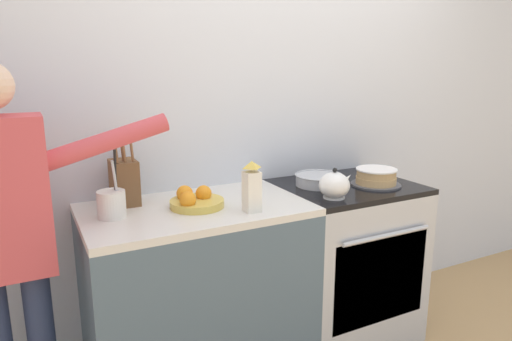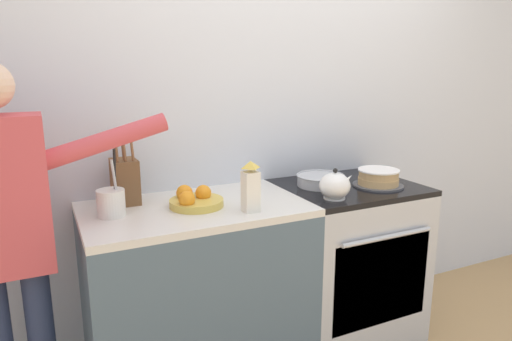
{
  "view_description": "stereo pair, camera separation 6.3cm",
  "coord_description": "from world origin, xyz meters",
  "px_view_note": "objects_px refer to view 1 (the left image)",
  "views": [
    {
      "loc": [
        -1.35,
        -1.67,
        1.58
      ],
      "look_at": [
        -0.33,
        0.29,
        1.08
      ],
      "focal_mm": 32.0,
      "sensor_mm": 36.0,
      "label": 1
    },
    {
      "loc": [
        -1.29,
        -1.7,
        1.58
      ],
      "look_at": [
        -0.33,
        0.29,
        1.08
      ],
      "focal_mm": 32.0,
      "sensor_mm": 36.0,
      "label": 2
    }
  ],
  "objects_px": {
    "mixing_bowl": "(319,180)",
    "layer_cake": "(376,177)",
    "tea_kettle": "(335,185)",
    "knife_block": "(124,182)",
    "stove_range": "(344,260)",
    "fruit_bowl": "(195,200)",
    "milk_carton": "(252,188)",
    "person_baker": "(8,229)",
    "utensil_crock": "(112,203)"
  },
  "relations": [
    {
      "from": "tea_kettle",
      "to": "person_baker",
      "type": "relative_size",
      "value": 0.12
    },
    {
      "from": "stove_range",
      "to": "fruit_bowl",
      "type": "distance_m",
      "value": 1.04
    },
    {
      "from": "layer_cake",
      "to": "mixing_bowl",
      "type": "distance_m",
      "value": 0.32
    },
    {
      "from": "mixing_bowl",
      "to": "knife_block",
      "type": "distance_m",
      "value": 1.06
    },
    {
      "from": "fruit_bowl",
      "to": "person_baker",
      "type": "distance_m",
      "value": 0.79
    },
    {
      "from": "mixing_bowl",
      "to": "knife_block",
      "type": "height_order",
      "value": "knife_block"
    },
    {
      "from": "knife_block",
      "to": "fruit_bowl",
      "type": "xyz_separation_m",
      "value": [
        0.29,
        -0.2,
        -0.08
      ]
    },
    {
      "from": "layer_cake",
      "to": "milk_carton",
      "type": "height_order",
      "value": "milk_carton"
    },
    {
      "from": "fruit_bowl",
      "to": "mixing_bowl",
      "type": "bearing_deg",
      "value": 4.68
    },
    {
      "from": "tea_kettle",
      "to": "fruit_bowl",
      "type": "relative_size",
      "value": 0.75
    },
    {
      "from": "stove_range",
      "to": "fruit_bowl",
      "type": "relative_size",
      "value": 3.58
    },
    {
      "from": "utensil_crock",
      "to": "milk_carton",
      "type": "relative_size",
      "value": 1.29
    },
    {
      "from": "mixing_bowl",
      "to": "milk_carton",
      "type": "bearing_deg",
      "value": -155.79
    },
    {
      "from": "layer_cake",
      "to": "fruit_bowl",
      "type": "height_order",
      "value": "same"
    },
    {
      "from": "mixing_bowl",
      "to": "fruit_bowl",
      "type": "distance_m",
      "value": 0.76
    },
    {
      "from": "stove_range",
      "to": "utensil_crock",
      "type": "height_order",
      "value": "utensil_crock"
    },
    {
      "from": "person_baker",
      "to": "layer_cake",
      "type": "bearing_deg",
      "value": 3.22
    },
    {
      "from": "person_baker",
      "to": "milk_carton",
      "type": "bearing_deg",
      "value": -3.8
    },
    {
      "from": "utensil_crock",
      "to": "fruit_bowl",
      "type": "xyz_separation_m",
      "value": [
        0.38,
        -0.02,
        -0.03
      ]
    },
    {
      "from": "stove_range",
      "to": "tea_kettle",
      "type": "height_order",
      "value": "tea_kettle"
    },
    {
      "from": "mixing_bowl",
      "to": "utensil_crock",
      "type": "height_order",
      "value": "utensil_crock"
    },
    {
      "from": "mixing_bowl",
      "to": "milk_carton",
      "type": "height_order",
      "value": "milk_carton"
    },
    {
      "from": "stove_range",
      "to": "layer_cake",
      "type": "height_order",
      "value": "layer_cake"
    },
    {
      "from": "mixing_bowl",
      "to": "fruit_bowl",
      "type": "bearing_deg",
      "value": -175.32
    },
    {
      "from": "knife_block",
      "to": "tea_kettle",
      "type": "bearing_deg",
      "value": -21.62
    },
    {
      "from": "layer_cake",
      "to": "knife_block",
      "type": "xyz_separation_m",
      "value": [
        -1.33,
        0.29,
        0.07
      ]
    },
    {
      "from": "fruit_bowl",
      "to": "milk_carton",
      "type": "bearing_deg",
      "value": -41.38
    },
    {
      "from": "stove_range",
      "to": "milk_carton",
      "type": "relative_size",
      "value": 3.88
    },
    {
      "from": "mixing_bowl",
      "to": "fruit_bowl",
      "type": "height_order",
      "value": "fruit_bowl"
    },
    {
      "from": "tea_kettle",
      "to": "stove_range",
      "type": "bearing_deg",
      "value": 38.88
    },
    {
      "from": "utensil_crock",
      "to": "person_baker",
      "type": "bearing_deg",
      "value": -172.04
    },
    {
      "from": "mixing_bowl",
      "to": "layer_cake",
      "type": "bearing_deg",
      "value": -27.01
    },
    {
      "from": "tea_kettle",
      "to": "utensil_crock",
      "type": "bearing_deg",
      "value": 169.11
    },
    {
      "from": "milk_carton",
      "to": "utensil_crock",
      "type": "bearing_deg",
      "value": 160.68
    },
    {
      "from": "fruit_bowl",
      "to": "person_baker",
      "type": "bearing_deg",
      "value": -177.46
    },
    {
      "from": "knife_block",
      "to": "milk_carton",
      "type": "bearing_deg",
      "value": -37.94
    },
    {
      "from": "layer_cake",
      "to": "utensil_crock",
      "type": "bearing_deg",
      "value": 175.74
    },
    {
      "from": "tea_kettle",
      "to": "milk_carton",
      "type": "xyz_separation_m",
      "value": [
        -0.47,
        -0.0,
        0.05
      ]
    },
    {
      "from": "stove_range",
      "to": "utensil_crock",
      "type": "distance_m",
      "value": 1.4
    },
    {
      "from": "stove_range",
      "to": "knife_block",
      "type": "height_order",
      "value": "knife_block"
    },
    {
      "from": "stove_range",
      "to": "milk_carton",
      "type": "xyz_separation_m",
      "value": [
        -0.71,
        -0.19,
        0.58
      ]
    },
    {
      "from": "layer_cake",
      "to": "knife_block",
      "type": "height_order",
      "value": "knife_block"
    },
    {
      "from": "milk_carton",
      "to": "person_baker",
      "type": "height_order",
      "value": "person_baker"
    },
    {
      "from": "stove_range",
      "to": "knife_block",
      "type": "bearing_deg",
      "value": 170.78
    },
    {
      "from": "mixing_bowl",
      "to": "tea_kettle",
      "type": "bearing_deg",
      "value": -107.4
    },
    {
      "from": "stove_range",
      "to": "person_baker",
      "type": "distance_m",
      "value": 1.77
    },
    {
      "from": "utensil_crock",
      "to": "stove_range",
      "type": "bearing_deg",
      "value": -0.7
    },
    {
      "from": "layer_cake",
      "to": "knife_block",
      "type": "distance_m",
      "value": 1.36
    },
    {
      "from": "person_baker",
      "to": "stove_range",
      "type": "bearing_deg",
      "value": 6.13
    },
    {
      "from": "stove_range",
      "to": "person_baker",
      "type": "relative_size",
      "value": 0.58
    }
  ]
}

